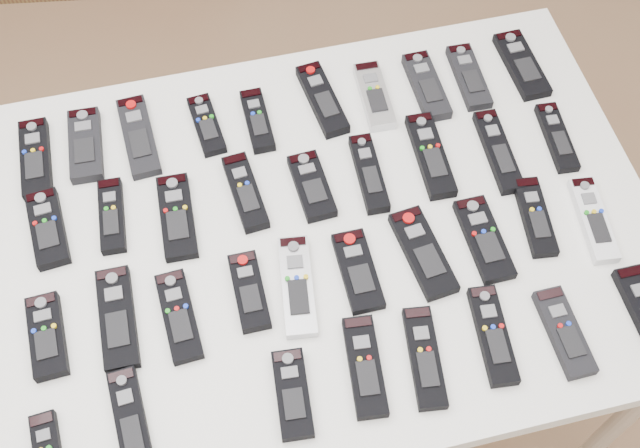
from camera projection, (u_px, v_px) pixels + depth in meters
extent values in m
plane|color=#966A4C|center=(288.00, 373.00, 2.16)|extent=(4.00, 4.00, 0.00)
cube|color=white|center=(320.00, 235.00, 1.50)|extent=(1.25, 0.88, 0.04)
cylinder|color=beige|center=(618.00, 423.00, 1.71)|extent=(0.04, 0.04, 0.74)
cylinder|color=beige|center=(59.00, 232.00, 1.96)|extent=(0.04, 0.04, 0.74)
cylinder|color=beige|center=(496.00, 145.00, 2.09)|extent=(0.04, 0.04, 0.74)
cube|color=black|center=(36.00, 159.00, 1.55)|extent=(0.05, 0.18, 0.02)
cube|color=black|center=(85.00, 145.00, 1.57)|extent=(0.07, 0.17, 0.02)
cube|color=black|center=(139.00, 137.00, 1.58)|extent=(0.07, 0.20, 0.02)
cube|color=black|center=(207.00, 125.00, 1.60)|extent=(0.06, 0.15, 0.02)
cube|color=black|center=(257.00, 121.00, 1.60)|extent=(0.04, 0.15, 0.02)
cube|color=black|center=(322.00, 99.00, 1.63)|extent=(0.07, 0.19, 0.02)
cube|color=#B7B7BC|center=(374.00, 96.00, 1.63)|extent=(0.06, 0.17, 0.02)
cube|color=black|center=(426.00, 86.00, 1.65)|extent=(0.06, 0.17, 0.02)
cube|color=black|center=(469.00, 77.00, 1.66)|extent=(0.06, 0.17, 0.02)
cube|color=black|center=(522.00, 65.00, 1.68)|extent=(0.07, 0.18, 0.02)
cube|color=black|center=(48.00, 229.00, 1.47)|extent=(0.07, 0.17, 0.02)
cube|color=black|center=(112.00, 216.00, 1.49)|extent=(0.05, 0.16, 0.02)
cube|color=black|center=(177.00, 217.00, 1.49)|extent=(0.07, 0.18, 0.02)
cube|color=black|center=(245.00, 192.00, 1.51)|extent=(0.06, 0.17, 0.02)
cube|color=black|center=(312.00, 186.00, 1.52)|extent=(0.07, 0.15, 0.02)
cube|color=black|center=(369.00, 173.00, 1.53)|extent=(0.05, 0.17, 0.02)
cube|color=black|center=(430.00, 155.00, 1.56)|extent=(0.06, 0.19, 0.02)
cube|color=black|center=(498.00, 151.00, 1.56)|extent=(0.05, 0.19, 0.02)
cube|color=black|center=(557.00, 137.00, 1.58)|extent=(0.05, 0.16, 0.02)
cube|color=black|center=(47.00, 336.00, 1.36)|extent=(0.06, 0.15, 0.02)
cube|color=black|center=(117.00, 318.00, 1.38)|extent=(0.06, 0.19, 0.02)
cube|color=black|center=(179.00, 316.00, 1.38)|extent=(0.06, 0.17, 0.02)
cube|color=black|center=(249.00, 291.00, 1.40)|extent=(0.05, 0.15, 0.02)
cube|color=#B7B7BC|center=(297.00, 286.00, 1.41)|extent=(0.08, 0.20, 0.02)
cube|color=black|center=(358.00, 271.00, 1.43)|extent=(0.06, 0.16, 0.02)
cube|color=black|center=(423.00, 253.00, 1.45)|extent=(0.08, 0.19, 0.02)
cube|color=black|center=(484.00, 239.00, 1.46)|extent=(0.06, 0.17, 0.02)
cube|color=black|center=(535.00, 217.00, 1.49)|extent=(0.07, 0.17, 0.02)
cube|color=silver|center=(593.00, 220.00, 1.48)|extent=(0.07, 0.18, 0.02)
cube|color=black|center=(131.00, 423.00, 1.28)|extent=(0.06, 0.18, 0.02)
cube|color=black|center=(292.00, 394.00, 1.31)|extent=(0.07, 0.15, 0.02)
cube|color=black|center=(365.00, 367.00, 1.33)|extent=(0.07, 0.18, 0.02)
cube|color=black|center=(424.00, 358.00, 1.34)|extent=(0.07, 0.18, 0.02)
cube|color=black|center=(493.00, 335.00, 1.36)|extent=(0.07, 0.18, 0.02)
cube|color=black|center=(564.00, 332.00, 1.37)|extent=(0.05, 0.16, 0.02)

